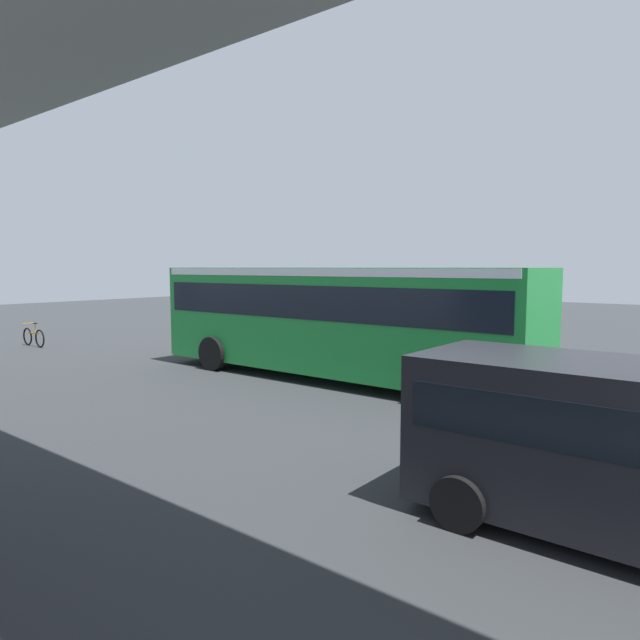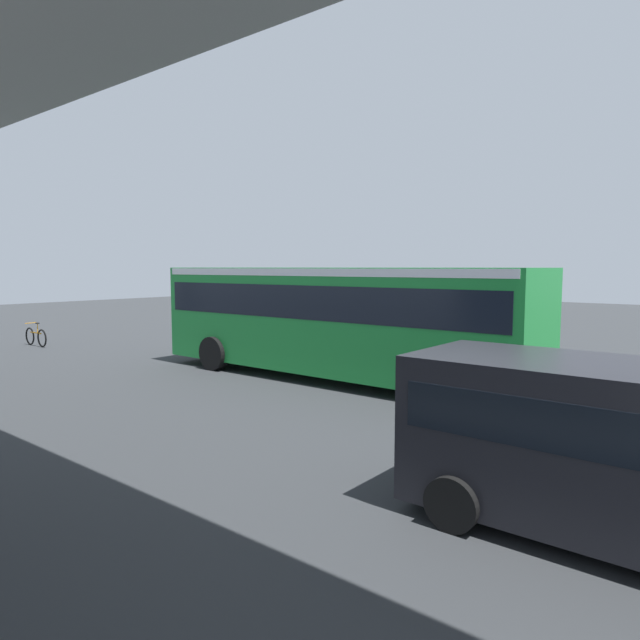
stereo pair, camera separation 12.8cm
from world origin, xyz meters
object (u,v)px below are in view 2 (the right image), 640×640
Objects in this scene: city_bus at (334,313)px; bicycle_orange at (36,337)px; parked_van at (621,441)px; pedestrian at (224,323)px; traffic_sign at (535,307)px.

city_bus reaches higher than bicycle_orange.
pedestrian is at bearing -26.85° from parked_van.
city_bus reaches higher than parked_van.
pedestrian is (-5.68, -4.92, 0.51)m from bicycle_orange.
parked_van is 12.26m from traffic_sign.
traffic_sign is at bearing -163.66° from pedestrian.
traffic_sign is (-3.68, -5.93, 0.01)m from city_bus.
traffic_sign reaches higher than bicycle_orange.
pedestrian is (7.62, -2.62, -1.00)m from city_bus.
parked_van reaches higher than pedestrian.
bicycle_orange is (21.56, -3.12, -0.81)m from parked_van.
parked_van is 2.71× the size of bicycle_orange.
traffic_sign is (-11.29, -3.31, 1.00)m from pedestrian.
city_bus is 2.40× the size of parked_van.
pedestrian is at bearing -18.97° from city_bus.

